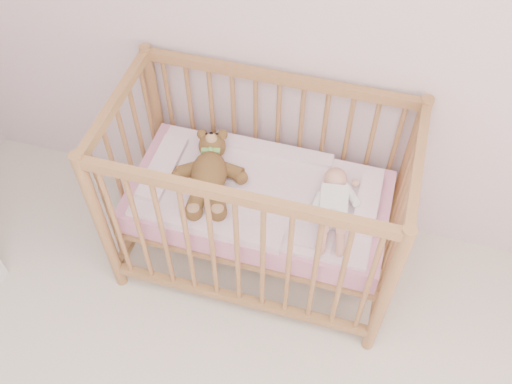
% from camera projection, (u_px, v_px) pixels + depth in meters
% --- Properties ---
extents(wall_back, '(4.00, 0.02, 2.70)m').
position_uv_depth(wall_back, '(337.00, 3.00, 2.25)').
color(wall_back, beige).
rests_on(wall_back, floor).
extents(crib, '(1.36, 0.76, 1.00)m').
position_uv_depth(crib, '(259.00, 200.00, 2.72)').
color(crib, '#9D7A42').
rests_on(crib, floor).
extents(mattress, '(1.22, 0.62, 0.13)m').
position_uv_depth(mattress, '(259.00, 201.00, 2.73)').
color(mattress, pink).
rests_on(mattress, crib).
extents(blanket, '(1.10, 0.58, 0.06)m').
position_uv_depth(blanket, '(259.00, 192.00, 2.67)').
color(blanket, '#D391AC').
rests_on(blanket, mattress).
extents(baby, '(0.30, 0.51, 0.12)m').
position_uv_depth(baby, '(334.00, 202.00, 2.54)').
color(baby, white).
rests_on(baby, blanket).
extents(teddy_bear, '(0.49, 0.60, 0.15)m').
position_uv_depth(teddy_bear, '(209.00, 173.00, 2.63)').
color(teddy_bear, brown).
rests_on(teddy_bear, blanket).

